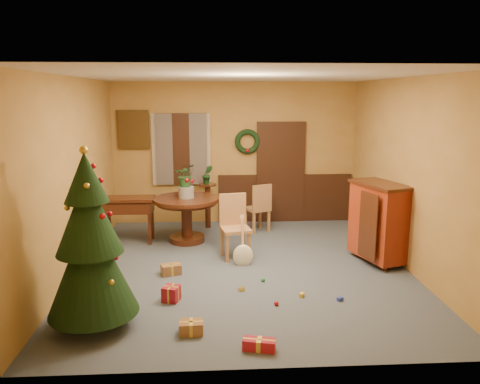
{
  "coord_description": "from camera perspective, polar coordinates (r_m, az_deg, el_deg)",
  "views": [
    {
      "loc": [
        -0.46,
        -6.86,
        2.63
      ],
      "look_at": [
        -0.03,
        0.4,
        1.12
      ],
      "focal_mm": 35.0,
      "sensor_mm": 36.0,
      "label": 1
    }
  ],
  "objects": [
    {
      "name": "gift_c",
      "position": [
        7.16,
        -8.4,
        -9.31
      ],
      "size": [
        0.33,
        0.27,
        0.16
      ],
      "color": "brown",
      "rests_on": "floor"
    },
    {
      "name": "gift_d",
      "position": [
        5.17,
        2.34,
        -18.08
      ],
      "size": [
        0.36,
        0.21,
        0.12
      ],
      "color": "maroon",
      "rests_on": "floor"
    },
    {
      "name": "gift_a",
      "position": [
        5.5,
        -5.97,
        -16.09
      ],
      "size": [
        0.27,
        0.2,
        0.14
      ],
      "color": "brown",
      "rests_on": "floor"
    },
    {
      "name": "toy_e",
      "position": [
        6.54,
        0.18,
        -11.77
      ],
      "size": [
        0.09,
        0.07,
        0.05
      ],
      "primitive_type": "cube",
      "rotation": [
        0.0,
        0.0,
        0.3
      ],
      "color": "gold",
      "rests_on": "floor"
    },
    {
      "name": "toy_a",
      "position": [
        6.38,
        12.11,
        -12.64
      ],
      "size": [
        0.09,
        0.08,
        0.05
      ],
      "primitive_type": "cube",
      "rotation": [
        0.0,
        0.0,
        0.56
      ],
      "color": "#273AAB",
      "rests_on": "floor"
    },
    {
      "name": "urn",
      "position": [
        8.44,
        -6.59,
        -0.03
      ],
      "size": [
        0.28,
        0.28,
        0.21
      ],
      "primitive_type": "cylinder",
      "color": "slate",
      "rests_on": "dining_table"
    },
    {
      "name": "toy_d",
      "position": [
        6.13,
        4.46,
        -13.39
      ],
      "size": [
        0.06,
        0.06,
        0.06
      ],
      "primitive_type": "sphere",
      "color": "#B00B19",
      "rests_on": "floor"
    },
    {
      "name": "gift_b",
      "position": [
        6.28,
        -8.37,
        -12.16
      ],
      "size": [
        0.25,
        0.25,
        0.2
      ],
      "color": "maroon",
      "rests_on": "floor"
    },
    {
      "name": "centerpiece_plant",
      "position": [
        8.38,
        -6.64,
        2.05
      ],
      "size": [
        0.37,
        0.32,
        0.42
      ],
      "primitive_type": "imported",
      "color": "#1E4C23",
      "rests_on": "urn"
    },
    {
      "name": "room_envelope",
      "position": [
        9.71,
        0.62,
        2.75
      ],
      "size": [
        5.5,
        5.5,
        5.5
      ],
      "color": "#3C4557",
      "rests_on": "ground"
    },
    {
      "name": "christmas_tree",
      "position": [
        5.5,
        -17.82,
        -6.11
      ],
      "size": [
        1.02,
        1.02,
        2.1
      ],
      "color": "#382111",
      "rests_on": "floor"
    },
    {
      "name": "dining_table",
      "position": [
        8.52,
        -6.53,
        -2.33
      ],
      "size": [
        1.19,
        1.19,
        0.82
      ],
      "color": "black",
      "rests_on": "floor"
    },
    {
      "name": "plant_stand",
      "position": [
        9.4,
        -3.95,
        -1.03
      ],
      "size": [
        0.35,
        0.35,
        0.9
      ],
      "color": "black",
      "rests_on": "floor"
    },
    {
      "name": "writing_desk",
      "position": [
        8.67,
        -13.45,
        -1.98
      ],
      "size": [
        0.94,
        0.48,
        0.83
      ],
      "color": "black",
      "rests_on": "floor"
    },
    {
      "name": "toy_c",
      "position": [
        6.42,
        7.56,
        -12.33
      ],
      "size": [
        0.08,
        0.09,
        0.05
      ],
      "primitive_type": "cube",
      "rotation": [
        0.0,
        0.0,
        1.05
      ],
      "color": "gold",
      "rests_on": "floor"
    },
    {
      "name": "chair_near",
      "position": [
        7.7,
        -0.69,
        -3.87
      ],
      "size": [
        0.53,
        0.53,
        1.04
      ],
      "color": "brown",
      "rests_on": "floor"
    },
    {
      "name": "sideboard",
      "position": [
        7.73,
        16.52,
        -3.31
      ],
      "size": [
        0.82,
        1.12,
        1.29
      ],
      "color": "#521109",
      "rests_on": "floor"
    },
    {
      "name": "stand_plant",
      "position": [
        9.3,
        -4.0,
        2.15
      ],
      "size": [
        0.23,
        0.2,
        0.38
      ],
      "primitive_type": "imported",
      "rotation": [
        0.0,
        0.0,
        0.15
      ],
      "color": "#19471E",
      "rests_on": "plant_stand"
    },
    {
      "name": "guitar",
      "position": [
        7.35,
        0.38,
        -6.13
      ],
      "size": [
        0.41,
        0.54,
        0.74
      ],
      "primitive_type": null,
      "rotation": [
        -0.49,
        0.0,
        -0.19
      ],
      "color": "#F3EFCB",
      "rests_on": "floor"
    },
    {
      "name": "toy_b",
      "position": [
        6.84,
        2.83,
        -10.62
      ],
      "size": [
        0.06,
        0.06,
        0.06
      ],
      "primitive_type": "sphere",
      "color": "#268E39",
      "rests_on": "floor"
    },
    {
      "name": "chair_far",
      "position": [
        9.11,
        2.34,
        -1.74
      ],
      "size": [
        0.55,
        0.55,
        0.96
      ],
      "color": "brown",
      "rests_on": "floor"
    }
  ]
}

